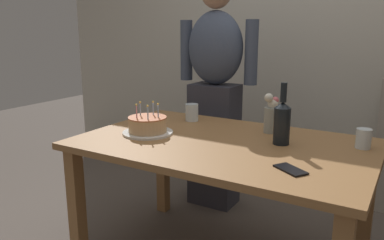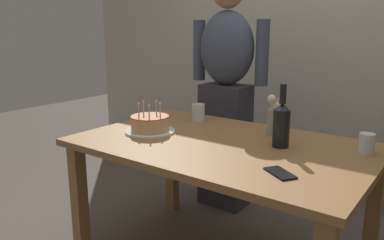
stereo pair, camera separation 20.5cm
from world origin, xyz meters
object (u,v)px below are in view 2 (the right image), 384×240
(wine_bottle, at_px, (281,124))
(flower_vase, at_px, (274,116))
(water_glass_near, at_px, (367,144))
(water_glass_far, at_px, (198,112))
(person_man_bearded, at_px, (226,91))
(birthday_cake, at_px, (150,125))
(cell_phone, at_px, (280,173))

(wine_bottle, bearing_deg, flower_vase, 123.71)
(water_glass_near, relative_size, water_glass_far, 0.90)
(flower_vase, xyz_separation_m, person_man_bearded, (-0.58, 0.43, 0.03))
(water_glass_near, bearing_deg, birthday_cake, -163.21)
(water_glass_near, xyz_separation_m, person_man_bearded, (-1.07, 0.48, 0.08))
(water_glass_far, relative_size, wine_bottle, 0.34)
(water_glass_near, distance_m, wine_bottle, 0.40)
(water_glass_near, relative_size, cell_phone, 0.68)
(person_man_bearded, bearing_deg, water_glass_far, 96.64)
(water_glass_far, height_order, cell_phone, water_glass_far)
(cell_phone, height_order, flower_vase, flower_vase)
(birthday_cake, relative_size, wine_bottle, 0.89)
(birthday_cake, bearing_deg, person_man_bearded, 89.51)
(flower_vase, bearing_deg, water_glass_near, -5.47)
(cell_phone, bearing_deg, water_glass_far, 178.65)
(wine_bottle, height_order, cell_phone, wine_bottle)
(water_glass_far, distance_m, flower_vase, 0.53)
(wine_bottle, distance_m, cell_phone, 0.40)
(cell_phone, xyz_separation_m, flower_vase, (-0.28, 0.53, 0.10))
(water_glass_far, bearing_deg, water_glass_near, -3.85)
(person_man_bearded, bearing_deg, wine_bottle, 138.55)
(water_glass_near, bearing_deg, person_man_bearded, 155.80)
(water_glass_far, xyz_separation_m, wine_bottle, (0.65, -0.21, 0.06))
(person_man_bearded, bearing_deg, water_glass_near, 155.80)
(wine_bottle, xyz_separation_m, person_man_bearded, (-0.70, 0.62, 0.02))
(wine_bottle, bearing_deg, water_glass_near, 20.29)
(birthday_cake, relative_size, water_glass_far, 2.60)
(wine_bottle, relative_size, person_man_bearded, 0.19)
(birthday_cake, distance_m, wine_bottle, 0.73)
(cell_phone, distance_m, flower_vase, 0.61)
(water_glass_near, distance_m, flower_vase, 0.50)
(cell_phone, bearing_deg, birthday_cake, -157.37)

